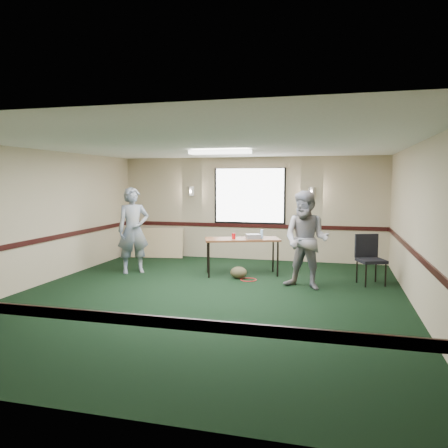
% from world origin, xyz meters
% --- Properties ---
extents(ground, '(8.00, 8.00, 0.00)m').
position_xyz_m(ground, '(0.00, 0.00, 0.00)').
color(ground, black).
rests_on(ground, ground).
extents(room_shell, '(8.00, 8.02, 8.00)m').
position_xyz_m(room_shell, '(0.00, 2.12, 1.58)').
color(room_shell, '#C2AF8C').
rests_on(room_shell, ground).
extents(folding_table, '(1.75, 1.15, 0.81)m').
position_xyz_m(folding_table, '(0.22, 2.05, 0.76)').
color(folding_table, '#552A18').
rests_on(folding_table, ground).
extents(projector, '(0.37, 0.34, 0.10)m').
position_xyz_m(projector, '(0.46, 2.07, 0.86)').
color(projector, gray).
rests_on(projector, folding_table).
extents(game_console, '(0.23, 0.19, 0.05)m').
position_xyz_m(game_console, '(0.51, 2.32, 0.84)').
color(game_console, white).
rests_on(game_console, folding_table).
extents(red_cup, '(0.08, 0.08, 0.12)m').
position_xyz_m(red_cup, '(0.06, 1.93, 0.88)').
color(red_cup, red).
rests_on(red_cup, folding_table).
extents(water_bottle, '(0.06, 0.06, 0.20)m').
position_xyz_m(water_bottle, '(0.64, 2.15, 0.91)').
color(water_bottle, '#98C9F8').
rests_on(water_bottle, folding_table).
extents(duffel_bag, '(0.43, 0.38, 0.26)m').
position_xyz_m(duffel_bag, '(0.24, 1.64, 0.13)').
color(duffel_bag, '#403C25').
rests_on(duffel_bag, ground).
extents(cable_coil, '(0.37, 0.37, 0.02)m').
position_xyz_m(cable_coil, '(0.47, 1.56, 0.01)').
color(cable_coil, red).
rests_on(cable_coil, ground).
extents(folded_table, '(1.58, 0.46, 0.80)m').
position_xyz_m(folded_table, '(-2.55, 3.60, 0.40)').
color(folded_table, tan).
rests_on(folded_table, ground).
extents(conference_chair, '(0.64, 0.65, 1.00)m').
position_xyz_m(conference_chair, '(2.89, 1.88, 0.58)').
color(conference_chair, black).
rests_on(conference_chair, ground).
extents(person_left, '(0.84, 0.79, 1.93)m').
position_xyz_m(person_left, '(-2.21, 1.65, 0.97)').
color(person_left, '#3C5485').
rests_on(person_left, ground).
extents(person_right, '(1.09, 0.95, 1.89)m').
position_xyz_m(person_right, '(1.68, 1.14, 0.95)').
color(person_right, '#7B8FBF').
rests_on(person_right, ground).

